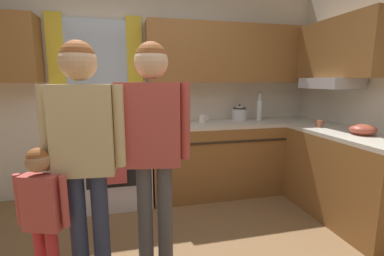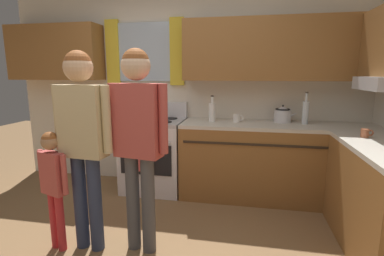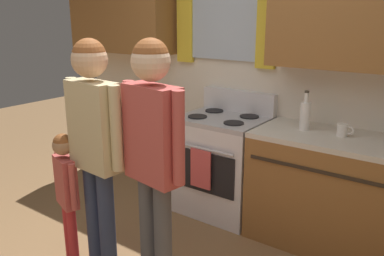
{
  "view_description": "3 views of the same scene",
  "coord_description": "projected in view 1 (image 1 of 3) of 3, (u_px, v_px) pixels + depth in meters",
  "views": [
    {
      "loc": [
        -0.15,
        -1.56,
        1.4
      ],
      "look_at": [
        0.36,
        0.58,
        1.02
      ],
      "focal_mm": 25.04,
      "sensor_mm": 36.0,
      "label": 1
    },
    {
      "loc": [
        0.85,
        -1.85,
        1.47
      ],
      "look_at": [
        0.36,
        0.7,
        0.98
      ],
      "focal_mm": 27.1,
      "sensor_mm": 36.0,
      "label": 2
    },
    {
      "loc": [
        1.52,
        -1.42,
        1.79
      ],
      "look_at": [
        0.07,
        0.57,
        1.08
      ],
      "focal_mm": 37.73,
      "sensor_mm": 36.0,
      "label": 3
    }
  ],
  "objects": [
    {
      "name": "bottle_milk_white",
      "position": [
        179.0,
        114.0,
        3.2
      ],
      "size": [
        0.08,
        0.08,
        0.31
      ],
      "color": "white",
      "rests_on": "kitchen_counter_run"
    },
    {
      "name": "small_child",
      "position": [
        42.0,
        208.0,
        1.64
      ],
      "size": [
        0.32,
        0.17,
        1.02
      ],
      "color": "red",
      "rests_on": "ground"
    },
    {
      "name": "back_wall_unit",
      "position": [
        144.0,
        75.0,
        3.27
      ],
      "size": [
        4.6,
        0.42,
        2.6
      ],
      "color": "silver",
      "rests_on": "ground"
    },
    {
      "name": "adult_in_plaid",
      "position": [
        153.0,
        134.0,
        1.85
      ],
      "size": [
        0.51,
        0.22,
        1.66
      ],
      "color": "#4C4C51",
      "rests_on": "ground"
    },
    {
      "name": "stovetop_kettle",
      "position": [
        239.0,
        113.0,
        3.49
      ],
      "size": [
        0.27,
        0.2,
        0.21
      ],
      "color": "silver",
      "rests_on": "kitchen_counter_run"
    },
    {
      "name": "mug_ceramic_white",
      "position": [
        203.0,
        119.0,
        3.29
      ],
      "size": [
        0.13,
        0.08,
        0.09
      ],
      "color": "white",
      "rests_on": "kitchen_counter_run"
    },
    {
      "name": "kitchen_counter_run",
      "position": [
        272.0,
        162.0,
        3.18
      ],
      "size": [
        2.2,
        1.9,
        0.9
      ],
      "color": "brown",
      "rests_on": "ground"
    },
    {
      "name": "cup_terracotta",
      "position": [
        319.0,
        123.0,
        2.97
      ],
      "size": [
        0.11,
        0.07,
        0.08
      ],
      "color": "#B76642",
      "rests_on": "kitchen_counter_run"
    },
    {
      "name": "stove_oven",
      "position": [
        118.0,
        163.0,
        3.1
      ],
      "size": [
        0.74,
        0.67,
        1.1
      ],
      "color": "silver",
      "rests_on": "ground"
    },
    {
      "name": "mixing_bowl",
      "position": [
        363.0,
        130.0,
        2.54
      ],
      "size": [
        0.23,
        0.23,
        0.1
      ],
      "color": "#B24C38",
      "rests_on": "kitchen_counter_run"
    },
    {
      "name": "adult_holding_child",
      "position": [
        84.0,
        140.0,
        1.69
      ],
      "size": [
        0.51,
        0.22,
        1.65
      ],
      "color": "#2D3856",
      "rests_on": "ground"
    },
    {
      "name": "bottle_tall_clear",
      "position": [
        259.0,
        110.0,
        3.46
      ],
      "size": [
        0.07,
        0.07,
        0.37
      ],
      "color": "silver",
      "rests_on": "kitchen_counter_run"
    }
  ]
}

